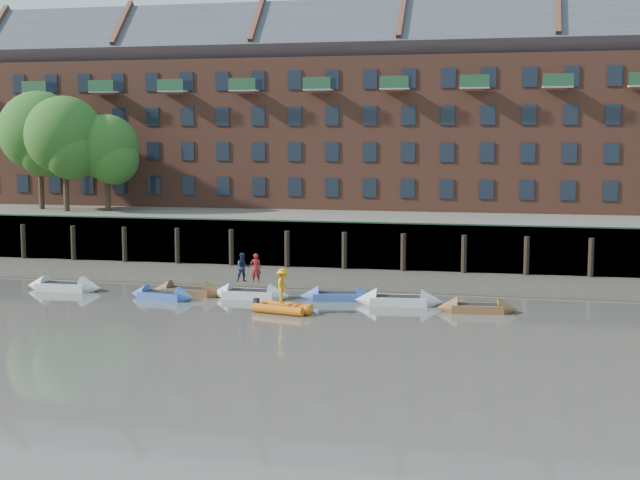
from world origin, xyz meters
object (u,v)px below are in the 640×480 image
(rowboat_4, at_px, (337,296))
(person_rower_a, at_px, (256,268))
(rowboat_0, at_px, (64,287))
(rowboat_2, at_px, (188,292))
(rowboat_1, at_px, (162,295))
(rowboat_3, at_px, (250,294))
(rib_tender, at_px, (285,308))
(person_rower_b, at_px, (243,267))
(rowboat_6, at_px, (477,308))
(rowboat_5, at_px, (399,301))
(person_rib_crew, at_px, (283,286))

(rowboat_4, relative_size, person_rower_a, 2.63)
(rowboat_0, distance_m, rowboat_2, 7.72)
(rowboat_1, height_order, rowboat_4, rowboat_4)
(rowboat_3, distance_m, person_rower_a, 1.52)
(rib_tender, xyz_separation_m, person_rower_b, (-3.39, 3.68, 1.47))
(rib_tender, bearing_deg, rowboat_1, 178.21)
(rowboat_2, bearing_deg, rowboat_0, -176.86)
(rowboat_2, distance_m, person_rower_a, 4.31)
(rowboat_3, height_order, rib_tender, rowboat_3)
(rowboat_6, bearing_deg, rowboat_5, 160.44)
(rowboat_1, xyz_separation_m, rowboat_6, (17.31, 0.08, 0.00))
(rowboat_2, bearing_deg, rowboat_5, 1.41)
(rowboat_0, xyz_separation_m, person_rower_a, (11.76, 0.04, 1.48))
(rowboat_5, bearing_deg, rib_tender, -152.83)
(rowboat_6, xyz_separation_m, rib_tender, (-9.67, -2.28, 0.02))
(rowboat_4, distance_m, rowboat_5, 3.58)
(rowboat_1, relative_size, rib_tender, 1.31)
(rowboat_4, relative_size, rowboat_6, 1.03)
(rowboat_0, bearing_deg, rowboat_6, -2.73)
(rowboat_4, bearing_deg, person_rib_crew, -128.10)
(person_rower_b, bearing_deg, rowboat_2, 151.98)
(rib_tender, height_order, person_rower_b, person_rower_b)
(rowboat_2, height_order, person_rower_a, person_rower_a)
(rowboat_1, bearing_deg, person_rower_a, 24.85)
(person_rower_a, bearing_deg, rowboat_1, 0.83)
(rowboat_1, distance_m, rowboat_4, 9.76)
(rowboat_4, xyz_separation_m, person_rib_crew, (-2.07, -4.00, 1.18))
(rowboat_3, bearing_deg, rowboat_5, -0.03)
(rowboat_2, relative_size, rib_tender, 1.39)
(rowboat_5, xyz_separation_m, rowboat_6, (4.22, -1.08, -0.03))
(rowboat_5, height_order, person_rower_b, person_rower_b)
(rowboat_0, height_order, rib_tender, rowboat_0)
(person_rib_crew, bearing_deg, rib_tender, -119.13)
(rowboat_1, relative_size, rowboat_5, 0.87)
(rowboat_3, distance_m, rowboat_6, 12.69)
(person_rower_a, distance_m, person_rower_b, 0.78)
(rowboat_6, bearing_deg, person_rower_a, 168.71)
(person_rower_b, bearing_deg, person_rib_crew, -77.25)
(rowboat_6, xyz_separation_m, person_rower_a, (-12.29, 1.30, 1.51))
(rib_tender, bearing_deg, rowboat_4, 78.69)
(rowboat_2, height_order, rib_tender, rowboat_2)
(rowboat_0, xyz_separation_m, person_rib_crew, (14.26, -3.47, 1.16))
(rowboat_1, height_order, person_rib_crew, person_rib_crew)
(rowboat_3, relative_size, rowboat_4, 1.06)
(rowboat_3, distance_m, rowboat_4, 4.92)
(rib_tender, bearing_deg, rowboat_3, 144.16)
(rowboat_0, relative_size, rowboat_1, 1.12)
(person_rower_a, relative_size, person_rower_b, 1.01)
(rowboat_4, distance_m, rib_tender, 4.51)
(rowboat_0, bearing_deg, rowboat_1, -11.01)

